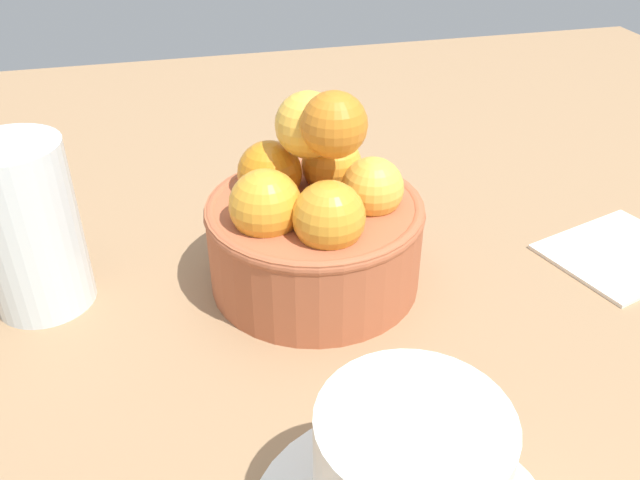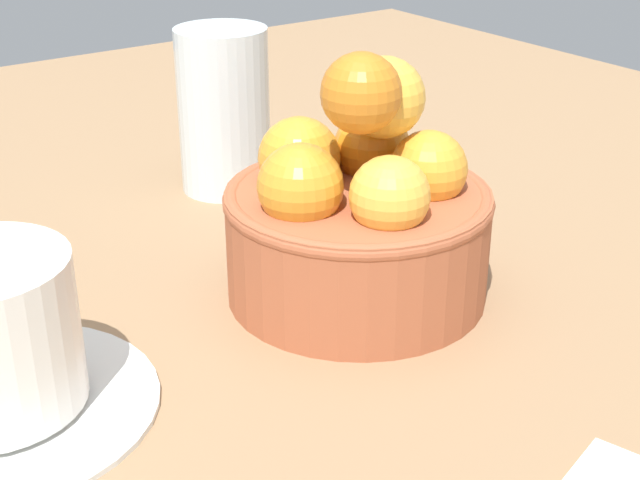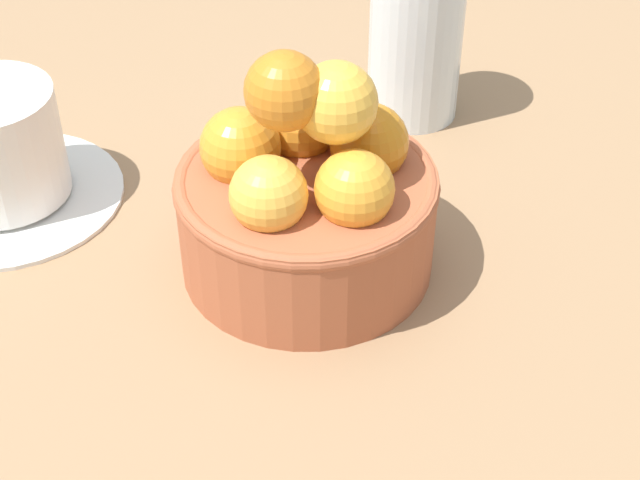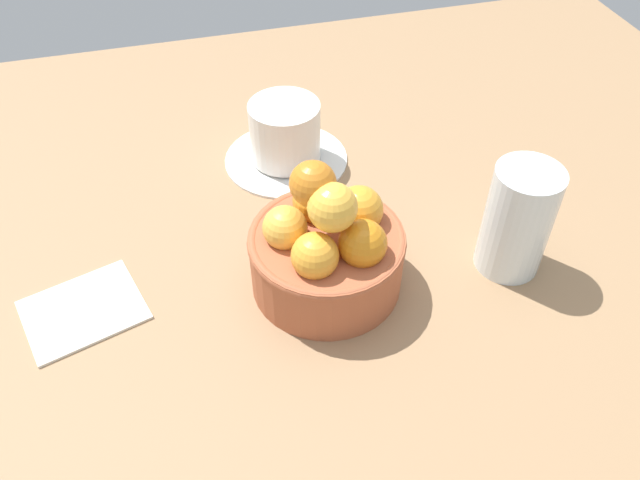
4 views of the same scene
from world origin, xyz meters
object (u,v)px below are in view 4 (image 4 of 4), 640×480
(water_glass, at_px, (518,220))
(folded_napkin, at_px, (83,309))
(terracotta_bowl, at_px, (327,247))
(coffee_cup, at_px, (285,137))

(water_glass, distance_m, folded_napkin, 0.43)
(water_glass, xyz_separation_m, folded_napkin, (-0.42, 0.05, -0.06))
(terracotta_bowl, distance_m, folded_napkin, 0.24)
(water_glass, height_order, folded_napkin, water_glass)
(coffee_cup, xyz_separation_m, folded_napkin, (-0.24, -0.18, -0.03))
(coffee_cup, xyz_separation_m, water_glass, (0.18, -0.23, 0.03))
(terracotta_bowl, relative_size, folded_napkin, 1.39)
(terracotta_bowl, height_order, water_glass, terracotta_bowl)
(coffee_cup, relative_size, water_glass, 1.27)
(terracotta_bowl, height_order, folded_napkin, terracotta_bowl)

